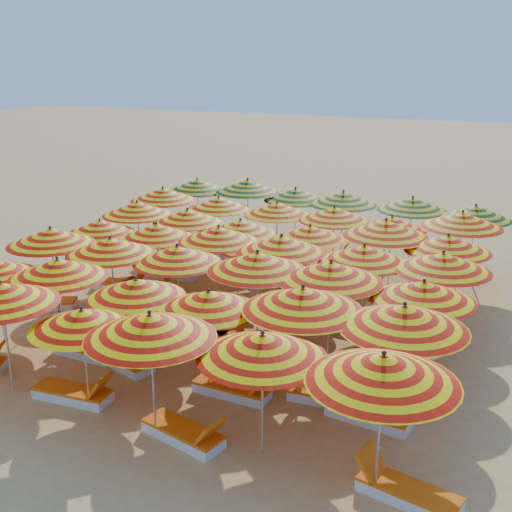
% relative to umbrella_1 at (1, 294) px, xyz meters
% --- Properties ---
extents(ground, '(120.00, 120.00, 0.00)m').
position_rel_umbrella_1_xyz_m(ground, '(2.94, 6.04, -2.26)').
color(ground, tan).
rests_on(ground, ground).
extents(umbrella_1, '(2.96, 2.96, 2.57)m').
position_rel_umbrella_1_xyz_m(umbrella_1, '(0.00, 0.00, 0.00)').
color(umbrella_1, silver).
rests_on(umbrella_1, ground).
extents(umbrella_2, '(2.62, 2.62, 2.28)m').
position_rel_umbrella_1_xyz_m(umbrella_2, '(2.03, 0.08, -0.26)').
color(umbrella_2, silver).
rests_on(umbrella_2, ground).
extents(umbrella_3, '(2.92, 2.92, 2.62)m').
position_rel_umbrella_1_xyz_m(umbrella_3, '(3.86, -0.22, 0.04)').
color(umbrella_3, silver).
rests_on(umbrella_3, ground).
extents(umbrella_4, '(2.44, 2.44, 2.49)m').
position_rel_umbrella_1_xyz_m(umbrella_4, '(5.99, 0.07, -0.07)').
color(umbrella_4, silver).
rests_on(umbrella_4, ground).
extents(umbrella_5, '(2.79, 2.79, 2.65)m').
position_rel_umbrella_1_xyz_m(umbrella_5, '(8.17, -0.17, 0.07)').
color(umbrella_5, silver).
rests_on(umbrella_5, ground).
extents(umbrella_7, '(3.03, 3.03, 2.51)m').
position_rel_umbrella_1_xyz_m(umbrella_7, '(-0.15, 1.93, -0.05)').
color(umbrella_7, silver).
rests_on(umbrella_7, ground).
extents(umbrella_8, '(2.39, 2.39, 2.35)m').
position_rel_umbrella_1_xyz_m(umbrella_8, '(2.09, 1.90, -0.20)').
color(umbrella_8, silver).
rests_on(umbrella_8, ground).
extents(umbrella_9, '(2.26, 2.26, 2.37)m').
position_rel_umbrella_1_xyz_m(umbrella_9, '(3.96, 1.84, -0.18)').
color(umbrella_9, silver).
rests_on(umbrella_9, ground).
extents(umbrella_10, '(3.32, 3.32, 2.66)m').
position_rel_umbrella_1_xyz_m(umbrella_10, '(5.97, 2.13, 0.08)').
color(umbrella_10, silver).
rests_on(umbrella_10, ground).
extents(umbrella_11, '(3.25, 3.25, 2.64)m').
position_rel_umbrella_1_xyz_m(umbrella_11, '(8.03, 2.07, 0.06)').
color(umbrella_11, silver).
rests_on(umbrella_11, ground).
extents(umbrella_12, '(2.55, 2.55, 2.57)m').
position_rel_umbrella_1_xyz_m(umbrella_12, '(-2.11, 3.92, -0.00)').
color(umbrella_12, silver).
rests_on(umbrella_12, ground).
extents(umbrella_13, '(2.91, 2.91, 2.52)m').
position_rel_umbrella_1_xyz_m(umbrella_13, '(-0.11, 3.92, -0.04)').
color(umbrella_13, silver).
rests_on(umbrella_13, ground).
extents(umbrella_14, '(2.38, 2.38, 2.46)m').
position_rel_umbrella_1_xyz_m(umbrella_14, '(1.79, 4.17, -0.10)').
color(umbrella_14, silver).
rests_on(umbrella_14, ground).
extents(umbrella_15, '(2.88, 2.88, 2.61)m').
position_rel_umbrella_1_xyz_m(umbrella_15, '(4.08, 4.11, 0.03)').
color(umbrella_15, silver).
rests_on(umbrella_15, ground).
extents(umbrella_16, '(2.46, 2.46, 2.61)m').
position_rel_umbrella_1_xyz_m(umbrella_16, '(5.91, 4.14, 0.03)').
color(umbrella_16, silver).
rests_on(umbrella_16, ground).
extents(umbrella_17, '(2.95, 2.95, 2.45)m').
position_rel_umbrella_1_xyz_m(umbrella_17, '(8.04, 4.11, -0.11)').
color(umbrella_17, silver).
rests_on(umbrella_17, ground).
extents(umbrella_18, '(2.84, 2.84, 2.28)m').
position_rel_umbrella_1_xyz_m(umbrella_18, '(-2.17, 6.14, -0.26)').
color(umbrella_18, silver).
rests_on(umbrella_18, ground).
extents(umbrella_19, '(2.89, 2.89, 2.34)m').
position_rel_umbrella_1_xyz_m(umbrella_19, '(-0.16, 6.22, -0.20)').
color(umbrella_19, silver).
rests_on(umbrella_19, ground).
extents(umbrella_20, '(2.69, 2.69, 2.49)m').
position_rel_umbrella_1_xyz_m(umbrella_20, '(1.91, 6.24, -0.07)').
color(umbrella_20, silver).
rests_on(umbrella_20, ground).
extents(umbrella_21, '(2.64, 2.64, 2.54)m').
position_rel_umbrella_1_xyz_m(umbrella_21, '(3.96, 5.93, -0.03)').
color(umbrella_21, silver).
rests_on(umbrella_21, ground).
extents(umbrella_22, '(2.78, 2.78, 2.48)m').
position_rel_umbrella_1_xyz_m(umbrella_22, '(6.16, 6.13, -0.08)').
color(umbrella_22, silver).
rests_on(umbrella_22, ground).
extents(umbrella_23, '(2.83, 2.83, 2.53)m').
position_rel_umbrella_1_xyz_m(umbrella_23, '(8.12, 6.16, -0.04)').
color(umbrella_23, silver).
rests_on(umbrella_23, ground).
extents(umbrella_24, '(3.00, 3.00, 2.49)m').
position_rel_umbrella_1_xyz_m(umbrella_24, '(-2.04, 7.99, -0.08)').
color(umbrella_24, silver).
rests_on(umbrella_24, ground).
extents(umbrella_25, '(2.84, 2.84, 2.39)m').
position_rel_umbrella_1_xyz_m(umbrella_25, '(-0.17, 8.06, -0.16)').
color(umbrella_25, silver).
rests_on(umbrella_25, ground).
extents(umbrella_26, '(2.36, 2.36, 2.29)m').
position_rel_umbrella_1_xyz_m(umbrella_26, '(1.80, 7.89, -0.24)').
color(umbrella_26, silver).
rests_on(umbrella_26, ground).
extents(umbrella_27, '(2.46, 2.46, 2.30)m').
position_rel_umbrella_1_xyz_m(umbrella_27, '(4.01, 8.08, -0.24)').
color(umbrella_27, silver).
rests_on(umbrella_27, ground).
extents(umbrella_28, '(2.58, 2.58, 2.66)m').
position_rel_umbrella_1_xyz_m(umbrella_28, '(6.21, 8.28, 0.08)').
color(umbrella_28, silver).
rests_on(umbrella_28, ground).
extents(umbrella_29, '(2.69, 2.69, 2.49)m').
position_rel_umbrella_1_xyz_m(umbrella_29, '(7.98, 7.99, -0.08)').
color(umbrella_29, silver).
rests_on(umbrella_29, ground).
extents(umbrella_30, '(2.66, 2.66, 2.55)m').
position_rel_umbrella_1_xyz_m(umbrella_30, '(-2.32, 10.04, -0.02)').
color(umbrella_30, silver).
rests_on(umbrella_30, ground).
extents(umbrella_31, '(2.95, 2.95, 2.37)m').
position_rel_umbrella_1_xyz_m(umbrella_31, '(-0.15, 10.19, -0.17)').
color(umbrella_31, silver).
rests_on(umbrella_31, ground).
extents(umbrella_32, '(2.79, 2.79, 2.38)m').
position_rel_umbrella_1_xyz_m(umbrella_32, '(2.05, 10.24, -0.17)').
color(umbrella_32, silver).
rests_on(umbrella_32, ground).
extents(umbrella_33, '(2.71, 2.71, 2.46)m').
position_rel_umbrella_1_xyz_m(umbrella_33, '(4.12, 10.05, -0.10)').
color(umbrella_33, silver).
rests_on(umbrella_33, ground).
extents(umbrella_34, '(2.61, 2.61, 2.30)m').
position_rel_umbrella_1_xyz_m(umbrella_34, '(5.96, 10.18, -0.24)').
color(umbrella_34, silver).
rests_on(umbrella_34, ground).
extents(umbrella_35, '(2.93, 2.93, 2.62)m').
position_rel_umbrella_1_xyz_m(umbrella_35, '(8.04, 10.35, 0.05)').
color(umbrella_35, silver).
rests_on(umbrella_35, ground).
extents(umbrella_36, '(2.56, 2.56, 2.54)m').
position_rel_umbrella_1_xyz_m(umbrella_36, '(-2.06, 12.08, -0.03)').
color(umbrella_36, silver).
rests_on(umbrella_36, ground).
extents(umbrella_37, '(2.96, 2.96, 2.66)m').
position_rel_umbrella_1_xyz_m(umbrella_37, '(0.00, 12.27, 0.08)').
color(umbrella_37, silver).
rests_on(umbrella_37, ground).
extents(umbrella_38, '(3.05, 3.05, 2.47)m').
position_rel_umbrella_1_xyz_m(umbrella_38, '(1.92, 12.32, -0.09)').
color(umbrella_38, silver).
rests_on(umbrella_38, ground).
extents(umbrella_39, '(2.98, 2.98, 2.54)m').
position_rel_umbrella_1_xyz_m(umbrella_39, '(3.79, 12.11, -0.03)').
color(umbrella_39, silver).
rests_on(umbrella_39, ground).
extents(umbrella_40, '(2.87, 2.87, 2.53)m').
position_rel_umbrella_1_xyz_m(umbrella_40, '(6.18, 12.26, -0.04)').
color(umbrella_40, silver).
rests_on(umbrella_40, ground).
extents(umbrella_41, '(2.75, 2.75, 2.49)m').
position_rel_umbrella_1_xyz_m(umbrella_41, '(8.25, 12.01, -0.07)').
color(umbrella_41, silver).
rests_on(umbrella_41, ground).
extents(lounger_1, '(1.77, 0.71, 0.69)m').
position_rel_umbrella_1_xyz_m(lounger_1, '(1.53, 0.22, -2.11)').
color(lounger_1, white).
rests_on(lounger_1, ground).
extents(lounger_2, '(1.82, 0.97, 0.69)m').
position_rel_umbrella_1_xyz_m(lounger_2, '(4.46, -0.13, -2.11)').
color(lounger_2, white).
rests_on(lounger_2, ground).
extents(lounger_3, '(1.81, 0.92, 0.69)m').
position_rel_umbrella_1_xyz_m(lounger_3, '(8.67, -0.11, -2.11)').
color(lounger_3, white).
rests_on(lounger_3, ground).
extents(lounger_4, '(1.75, 0.63, 0.69)m').
position_rel_umbrella_1_xyz_m(lounger_4, '(0.35, 2.02, -2.11)').
color(lounger_4, white).
rests_on(lounger_4, ground).
extents(lounger_5, '(1.83, 1.09, 0.69)m').
position_rel_umbrella_1_xyz_m(lounger_5, '(1.59, 1.95, -2.11)').
color(lounger_5, white).
rests_on(lounger_5, ground).
extents(lounger_6, '(1.75, 0.64, 0.69)m').
position_rel_umbrella_1_xyz_m(lounger_6, '(4.56, 1.79, -2.11)').
color(lounger_6, white).
rests_on(lounger_6, ground).
extents(lounger_7, '(1.77, 0.71, 0.69)m').
position_rel_umbrella_1_xyz_m(lounger_7, '(6.47, 2.38, -2.11)').
color(lounger_7, white).
rests_on(lounger_7, ground).
extents(lounger_8, '(1.79, 0.79, 0.69)m').
position_rel_umbrella_1_xyz_m(lounger_8, '(7.53, 1.99, -2.11)').
color(lounger_8, white).
rests_on(lounger_8, ground).
extents(lounger_9, '(1.82, 1.21, 0.69)m').
position_rel_umbrella_1_xyz_m(lounger_9, '(-2.70, 4.04, -2.11)').
color(lounger_9, white).
rests_on(lounger_9, ground).
extents(lounger_10, '(1.82, 1.02, 0.69)m').
position_rel_umbrella_1_xyz_m(lounger_10, '(0.40, 4.05, -2.11)').
color(lounger_10, white).
rests_on(lounger_10, ground).
extents(lounger_11, '(1.77, 0.71, 0.69)m').
position_rel_umbrella_1_xyz_m(lounger_11, '(2.29, 4.05, -2.11)').
color(lounger_11, white).
rests_on(lounger_11, ground).
extents(lounger_12, '(1.81, 0.92, 0.69)m').
position_rel_umbrella_1_xyz_m(lounger_12, '(3.58, 4.30, -2.11)').
color(lounger_12, white).
rests_on(lounger_12, ground).
extents(lounger_13, '(1.77, 0.70, 0.69)m').
position_rel_umbrella_1_xyz_m(lounger_13, '(7.44, 4.27, -2.11)').
color(lounger_13, white).
rests_on(lounger_13, ground).
extents(lounger_14, '(1.75, 0.65, 0.69)m').
position_rel_umbrella_1_xyz_m(lounger_14, '(-1.57, 6.20, -2.11)').
color(lounger_14, white).
rests_on(lounger_14, ground).
extents(lounger_15, '(1.79, 0.79, 0.69)m').
position_rel_umbrella_1_xyz_m(lounger_15, '(-0.66, 6.23, -2.11)').
color(lounger_15, white).
rests_on(lounger_15, ground).
extents(lounger_16, '(1.82, 1.01, 0.69)m').
position_rel_umbrella_1_xyz_m(lounger_16, '(1.32, 6.07, -2.11)').
color(lounger_16, white).
rests_on(lounger_16, ground).
extents(lounger_17, '(1.77, 0.72, 0.69)m').
position_rel_umbrella_1_xyz_m(lounger_17, '(5.66, 6.25, -2.11)').
color(lounger_17, white).
rests_on(lounger_17, ground).
extents(lounger_18, '(1.83, 1.07, 0.69)m').
position_rel_umbrella_1_xyz_m(lounger_18, '(-1.54, 8.14, -2.11)').
color(lounger_18, white).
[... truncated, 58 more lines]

